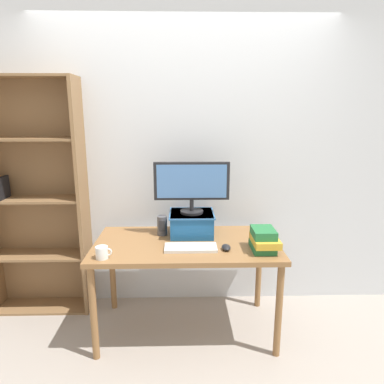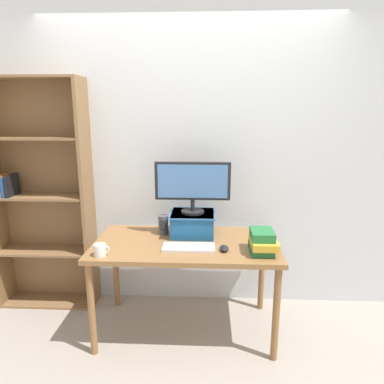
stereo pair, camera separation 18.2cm
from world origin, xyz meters
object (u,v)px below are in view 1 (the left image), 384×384
Objects in this scene: computer_mouse at (226,247)px; desk_speaker at (162,225)px; coffee_mug at (102,253)px; bookshelf_unit at (33,198)px; computer_monitor at (192,184)px; book_stack at (264,240)px; keyboard at (191,248)px; riser_box at (192,223)px; desk at (186,252)px.

desk_speaker is at bearing 146.02° from computer_mouse.
desk_speaker is (0.38, 0.46, 0.04)m from coffee_mug.
bookshelf_unit is 1.37m from computer_monitor.
computer_mouse is at bearing 8.57° from coffee_mug.
book_stack is at bearing -23.94° from desk_speaker.
riser_box is at bearing 87.39° from keyboard.
desk_speaker reaches higher than computer_mouse.
coffee_mug is at bearing -42.47° from bookshelf_unit.
coffee_mug is at bearing -166.44° from keyboard.
computer_monitor is at bearing 146.74° from book_stack.
computer_mouse is (0.24, -0.33, -0.08)m from riser_box.
keyboard is at bearing -76.66° from desk.
riser_box reaches higher than coffee_mug.
desk is at bearing 163.77° from book_stack.
bookshelf_unit is 5.27× the size of keyboard.
riser_box is 2.28× the size of desk_speaker.
desk_speaker is at bearing 138.40° from desk.
riser_box is 0.61m from book_stack.
desk_speaker is at bearing 156.06° from book_stack.
coffee_mug is 0.72× the size of desk_speaker.
book_stack is at bearing -16.23° from desk.
computer_mouse is (0.24, -0.33, -0.40)m from computer_monitor.
desk is at bearing -105.05° from riser_box.
coffee_mug is (-1.13, -0.12, -0.03)m from book_stack.
computer_mouse is at bearing -53.55° from riser_box.
riser_box reaches higher than desk.
coffee_mug is (0.72, -0.66, -0.22)m from bookshelf_unit.
desk is at bearing -16.24° from bookshelf_unit.
bookshelf_unit is 1.14m from desk_speaker.
desk is 13.46× the size of computer_mouse.
book_stack is at bearing -33.38° from riser_box.
keyboard is (-0.01, -0.31, -0.09)m from riser_box.
desk is 12.43× the size of coffee_mug.
riser_box reaches higher than keyboard.
book_stack is 1.14m from coffee_mug.
riser_box is at bearing 146.62° from book_stack.
book_stack is (0.51, -0.34, -0.02)m from riser_box.
computer_monitor reaches higher than book_stack.
computer_monitor is 0.42m from desk_speaker.
book_stack is (0.56, -0.16, 0.15)m from desk.
computer_mouse is 0.40× the size of book_stack.
computer_monitor is at bearing -8.66° from bookshelf_unit.
desk is at bearing 103.34° from keyboard.
bookshelf_unit is 3.36× the size of computer_monitor.
coffee_mug is (-0.57, -0.28, 0.12)m from desk.
desk_speaker is at bearing -10.61° from bookshelf_unit.
riser_box is 1.37× the size of book_stack.
desk_speaker reaches higher than keyboard.
book_stack reaches higher than coffee_mug.
keyboard is 0.62m from coffee_mug.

